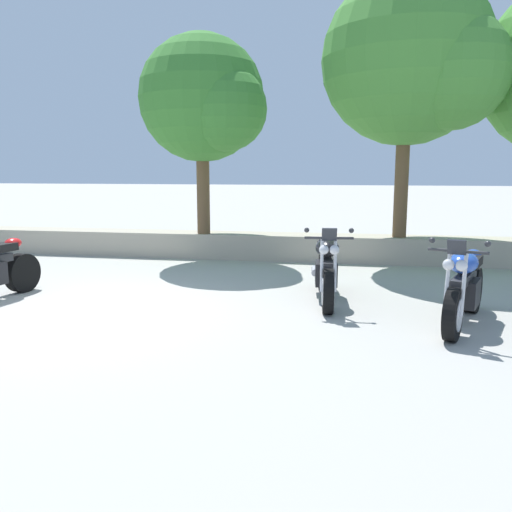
% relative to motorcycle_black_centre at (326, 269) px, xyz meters
% --- Properties ---
extents(ground_plane, '(120.00, 120.00, 0.00)m').
position_rel_motorcycle_black_centre_xyz_m(ground_plane, '(-3.21, -1.19, -0.49)').
color(ground_plane, '#A3A099').
extents(stone_wall, '(36.00, 0.80, 0.55)m').
position_rel_motorcycle_black_centre_xyz_m(stone_wall, '(-3.21, 3.61, -0.21)').
color(stone_wall, '#A89E89').
rests_on(stone_wall, ground).
extents(motorcycle_black_centre, '(0.67, 2.07, 1.18)m').
position_rel_motorcycle_black_centre_xyz_m(motorcycle_black_centre, '(0.00, 0.00, 0.00)').
color(motorcycle_black_centre, black).
rests_on(motorcycle_black_centre, ground).
extents(motorcycle_blue_far_right, '(0.97, 1.99, 1.18)m').
position_rel_motorcycle_black_centre_xyz_m(motorcycle_blue_far_right, '(1.76, -0.94, 0.00)').
color(motorcycle_blue_far_right, black).
rests_on(motorcycle_blue_far_right, ground).
extents(leafy_tree_mid_left, '(2.79, 2.66, 4.20)m').
position_rel_motorcycle_black_centre_xyz_m(leafy_tree_mid_left, '(-2.72, 3.31, 2.87)').
color(leafy_tree_mid_left, brown).
rests_on(leafy_tree_mid_left, stone_wall).
extents(leafy_tree_mid_right, '(3.54, 3.37, 5.23)m').
position_rel_motorcycle_black_centre_xyz_m(leafy_tree_mid_right, '(1.49, 3.43, 3.53)').
color(leafy_tree_mid_right, brown).
rests_on(leafy_tree_mid_right, stone_wall).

